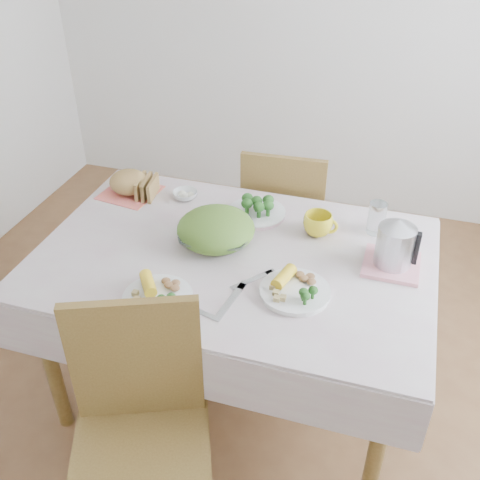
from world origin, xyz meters
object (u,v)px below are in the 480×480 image
(salad_bowl, at_px, (216,235))
(dinner_plate_left, at_px, (158,298))
(chair_far, at_px, (286,220))
(chair_near, at_px, (141,465))
(dining_table, at_px, (234,328))
(dinner_plate_right, at_px, (295,292))
(yellow_mug, at_px, (318,224))
(electric_kettle, at_px, (396,240))

(salad_bowl, bearing_deg, dinner_plate_left, -101.48)
(chair_far, bearing_deg, dinner_plate_left, 75.48)
(chair_near, bearing_deg, salad_bowl, 69.27)
(dining_table, bearing_deg, dinner_plate_right, -30.10)
(chair_near, bearing_deg, yellow_mug, 48.28)
(salad_bowl, bearing_deg, dining_table, -31.65)
(yellow_mug, bearing_deg, dinner_plate_left, -128.39)
(chair_far, xyz_separation_m, electric_kettle, (0.54, -0.65, 0.42))
(chair_near, xyz_separation_m, yellow_mug, (0.34, 0.99, 0.34))
(dining_table, xyz_separation_m, dinner_plate_right, (0.28, -0.16, 0.40))
(salad_bowl, bearing_deg, chair_near, -88.23)
(salad_bowl, height_order, yellow_mug, yellow_mug)
(dinner_plate_left, height_order, yellow_mug, yellow_mug)
(dinner_plate_left, height_order, electric_kettle, electric_kettle)
(salad_bowl, distance_m, electric_kettle, 0.68)
(dining_table, bearing_deg, dinner_plate_left, -116.70)
(chair_far, xyz_separation_m, salad_bowl, (-0.13, -0.70, 0.33))
(salad_bowl, relative_size, electric_kettle, 1.49)
(dinner_plate_left, bearing_deg, yellow_mug, 51.61)
(dining_table, height_order, chair_far, chair_far)
(dining_table, xyz_separation_m, chair_near, (-0.06, -0.75, 0.09))
(chair_near, bearing_deg, dining_table, 62.69)
(dinner_plate_right, bearing_deg, dining_table, 149.90)
(dining_table, height_order, yellow_mug, yellow_mug)
(chair_far, height_order, electric_kettle, electric_kettle)
(salad_bowl, xyz_separation_m, dinner_plate_left, (-0.08, -0.39, -0.02))
(salad_bowl, bearing_deg, chair_far, 79.14)
(yellow_mug, bearing_deg, salad_bowl, -154.24)
(dinner_plate_left, bearing_deg, dining_table, 63.30)
(salad_bowl, distance_m, dinner_plate_left, 0.39)
(chair_near, relative_size, dinner_plate_left, 3.95)
(yellow_mug, bearing_deg, chair_near, -109.21)
(chair_far, relative_size, electric_kettle, 4.78)
(chair_far, xyz_separation_m, dinner_plate_left, (-0.21, -1.08, 0.31))
(dining_table, distance_m, yellow_mug, 0.57)
(dining_table, bearing_deg, chair_far, 86.53)
(chair_near, xyz_separation_m, electric_kettle, (0.65, 0.86, 0.42))
(dining_table, relative_size, dinner_plate_right, 5.62)
(chair_near, relative_size, electric_kettle, 5.02)
(dinner_plate_left, distance_m, electric_kettle, 0.87)
(dinner_plate_right, distance_m, yellow_mug, 0.39)
(dining_table, bearing_deg, chair_near, -94.81)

